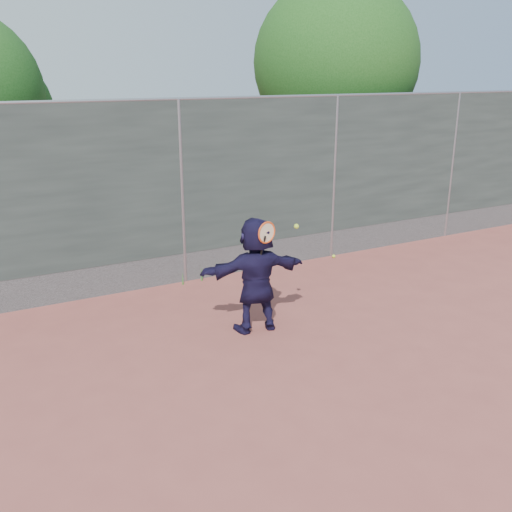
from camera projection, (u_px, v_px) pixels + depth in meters
name	position (u px, v px, depth m)	size (l,w,h in m)	color
ground	(292.00, 372.00, 6.78)	(80.00, 80.00, 0.00)	#9E4C42
player	(256.00, 275.00, 7.67)	(1.48, 0.47, 1.60)	#181334
ball_ground	(334.00, 256.00, 10.90)	(0.07, 0.07, 0.07)	#B8D930
fence	(182.00, 189.00, 9.23)	(20.00, 0.06, 3.03)	#38423D
swing_action	(269.00, 233.00, 7.35)	(0.64, 0.13, 0.51)	#E14715
tree_right	(341.00, 67.00, 12.61)	(3.78, 3.60, 5.39)	#382314
weed_clump	(204.00, 273.00, 9.71)	(0.68, 0.07, 0.30)	#387226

